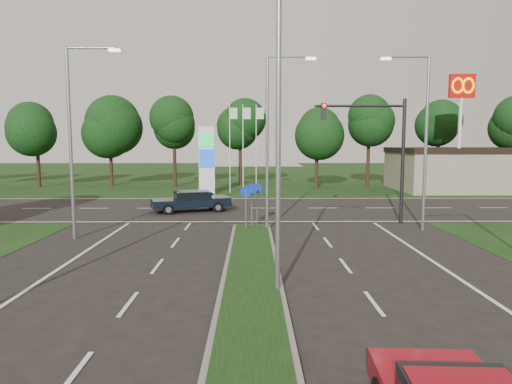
{
  "coord_description": "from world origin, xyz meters",
  "views": [
    {
      "loc": [
        0.02,
        -7.56,
        4.58
      ],
      "look_at": [
        0.21,
        14.36,
        2.2
      ],
      "focal_mm": 32.0,
      "sensor_mm": 36.0,
      "label": 1
    }
  ],
  "objects": [
    {
      "name": "verge_far",
      "position": [
        0.0,
        55.0,
        0.0
      ],
      "size": [
        160.0,
        50.0,
        0.02
      ],
      "primitive_type": "cube",
      "color": "black",
      "rests_on": "ground"
    },
    {
      "name": "cross_road",
      "position": [
        0.0,
        24.0,
        0.0
      ],
      "size": [
        160.0,
        12.0,
        0.02
      ],
      "primitive_type": "cube",
      "color": "black",
      "rests_on": "ground"
    },
    {
      "name": "commercial_building",
      "position": [
        22.0,
        36.0,
        2.0
      ],
      "size": [
        16.0,
        9.0,
        4.0
      ],
      "primitive_type": "cube",
      "color": "gray",
      "rests_on": "ground"
    },
    {
      "name": "median_kerb",
      "position": [
        0.0,
        4.0,
        0.06
      ],
      "size": [
        2.0,
        26.0,
        0.12
      ],
      "primitive_type": "cube",
      "color": "slate",
      "rests_on": "ground"
    },
    {
      "name": "navy_sedan",
      "position": [
        -4.03,
        22.47,
        0.74
      ],
      "size": [
        5.43,
        3.5,
        1.39
      ],
      "rotation": [
        0.0,
        0.0,
        1.88
      ],
      "color": "black",
      "rests_on": "ground"
    },
    {
      "name": "median_signs",
      "position": [
        0.0,
        16.4,
        1.71
      ],
      "size": [
        1.16,
        1.76,
        2.38
      ],
      "color": "gray",
      "rests_on": "ground"
    },
    {
      "name": "mcdonalds_sign",
      "position": [
        18.0,
        31.97,
        7.99
      ],
      "size": [
        2.2,
        0.47,
        10.4
      ],
      "color": "silver",
      "rests_on": "ground"
    },
    {
      "name": "streetlight_left_far",
      "position": [
        -8.3,
        14.0,
        5.08
      ],
      "size": [
        2.53,
        0.22,
        9.0
      ],
      "color": "gray",
      "rests_on": "ground"
    },
    {
      "name": "streetlight_median_near",
      "position": [
        1.0,
        6.0,
        5.08
      ],
      "size": [
        2.53,
        0.22,
        9.0
      ],
      "color": "gray",
      "rests_on": "ground"
    },
    {
      "name": "traffic_signal",
      "position": [
        7.19,
        18.0,
        4.65
      ],
      "size": [
        5.1,
        0.42,
        7.0
      ],
      "color": "black",
      "rests_on": "ground"
    },
    {
      "name": "gas_pylon",
      "position": [
        -3.79,
        33.05,
        3.2
      ],
      "size": [
        5.8,
        1.26,
        8.0
      ],
      "color": "silver",
      "rests_on": "ground"
    },
    {
      "name": "streetlight_right_far",
      "position": [
        8.8,
        16.0,
        5.08
      ],
      "size": [
        2.53,
        0.22,
        9.0
      ],
      "rotation": [
        0.0,
        0.0,
        3.14
      ],
      "color": "gray",
      "rests_on": "ground"
    },
    {
      "name": "streetlight_median_far",
      "position": [
        1.0,
        16.0,
        5.08
      ],
      "size": [
        2.53,
        0.22,
        9.0
      ],
      "color": "gray",
      "rests_on": "ground"
    },
    {
      "name": "treeline_far",
      "position": [
        0.1,
        39.93,
        6.83
      ],
      "size": [
        6.0,
        6.0,
        9.9
      ],
      "color": "black",
      "rests_on": "ground"
    }
  ]
}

